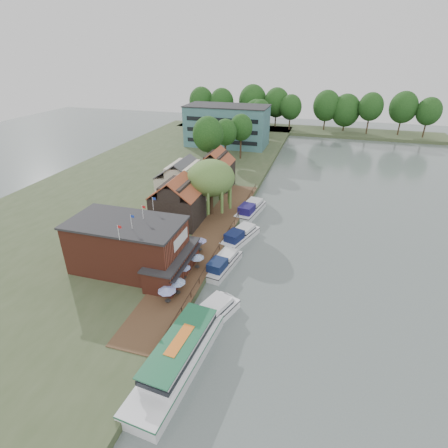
% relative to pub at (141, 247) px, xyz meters
% --- Properties ---
extents(ground, '(260.00, 260.00, 0.00)m').
position_rel_pub_xyz_m(ground, '(14.00, 1.00, -4.65)').
color(ground, '#54615E').
rests_on(ground, ground).
extents(land_bank, '(50.00, 140.00, 1.00)m').
position_rel_pub_xyz_m(land_bank, '(-16.00, 36.00, -4.15)').
color(land_bank, '#384728').
rests_on(land_bank, ground).
extents(quay_deck, '(6.00, 50.00, 0.10)m').
position_rel_pub_xyz_m(quay_deck, '(6.00, 11.00, -3.60)').
color(quay_deck, '#47301E').
rests_on(quay_deck, land_bank).
extents(quay_rail, '(0.20, 49.00, 1.00)m').
position_rel_pub_xyz_m(quay_rail, '(8.70, 11.50, -3.15)').
color(quay_rail, black).
rests_on(quay_rail, land_bank).
extents(pub, '(20.00, 11.00, 7.30)m').
position_rel_pub_xyz_m(pub, '(0.00, 0.00, 0.00)').
color(pub, maroon).
rests_on(pub, land_bank).
extents(hotel_block, '(25.40, 12.40, 12.30)m').
position_rel_pub_xyz_m(hotel_block, '(-8.00, 71.00, 2.50)').
color(hotel_block, '#38666B').
rests_on(hotel_block, land_bank).
extents(cottage_a, '(8.60, 7.60, 8.50)m').
position_rel_pub_xyz_m(cottage_a, '(-1.00, 15.00, 0.60)').
color(cottage_a, black).
rests_on(cottage_a, land_bank).
extents(cottage_b, '(9.60, 8.60, 8.50)m').
position_rel_pub_xyz_m(cottage_b, '(-4.00, 25.00, 0.60)').
color(cottage_b, beige).
rests_on(cottage_b, land_bank).
extents(cottage_c, '(7.60, 7.60, 8.50)m').
position_rel_pub_xyz_m(cottage_c, '(0.00, 34.00, 0.60)').
color(cottage_c, black).
rests_on(cottage_c, land_bank).
extents(willow, '(8.60, 8.60, 10.43)m').
position_rel_pub_xyz_m(willow, '(3.50, 20.00, 1.56)').
color(willow, '#476B2D').
rests_on(willow, land_bank).
extents(umbrella_0, '(2.26, 2.26, 2.38)m').
position_rel_pub_xyz_m(umbrella_0, '(6.40, -5.82, -2.36)').
color(umbrella_0, '#1C299B').
rests_on(umbrella_0, quay_deck).
extents(umbrella_1, '(2.20, 2.20, 2.38)m').
position_rel_pub_xyz_m(umbrella_1, '(6.90, -3.95, -2.36)').
color(umbrella_1, navy).
rests_on(umbrella_1, quay_deck).
extents(umbrella_2, '(1.94, 1.94, 2.38)m').
position_rel_pub_xyz_m(umbrella_2, '(6.43, -0.72, -2.36)').
color(umbrella_2, '#1B3A98').
rests_on(umbrella_2, quay_deck).
extents(umbrella_3, '(2.11, 2.11, 2.38)m').
position_rel_pub_xyz_m(umbrella_3, '(7.26, 2.14, -2.36)').
color(umbrella_3, navy).
rests_on(umbrella_3, quay_deck).
extents(umbrella_4, '(2.20, 2.20, 2.38)m').
position_rel_pub_xyz_m(umbrella_4, '(6.01, 6.65, -2.36)').
color(umbrella_4, navy).
rests_on(umbrella_4, quay_deck).
extents(cruiser_0, '(6.71, 11.09, 2.59)m').
position_rel_pub_xyz_m(cruiser_0, '(11.82, -6.68, -3.36)').
color(cruiser_0, white).
rests_on(cruiser_0, ground).
extents(cruiser_1, '(4.63, 9.93, 2.30)m').
position_rel_pub_xyz_m(cruiser_1, '(10.25, 4.76, -3.50)').
color(cruiser_1, silver).
rests_on(cruiser_1, ground).
extents(cruiser_2, '(6.00, 10.55, 2.44)m').
position_rel_pub_xyz_m(cruiser_2, '(10.66, 13.50, -3.43)').
color(cruiser_2, white).
rests_on(cruiser_2, ground).
extents(cruiser_3, '(5.15, 11.10, 2.62)m').
position_rel_pub_xyz_m(cruiser_3, '(10.04, 24.32, -3.34)').
color(cruiser_3, silver).
rests_on(cruiser_3, ground).
extents(tour_boat, '(5.54, 15.28, 3.27)m').
position_rel_pub_xyz_m(tour_boat, '(10.97, -13.64, -3.02)').
color(tour_boat, silver).
rests_on(tour_boat, ground).
extents(swan, '(0.44, 0.44, 0.44)m').
position_rel_pub_xyz_m(swan, '(11.57, -10.13, -4.43)').
color(swan, white).
rests_on(swan, ground).
extents(bank_tree_0, '(7.24, 7.24, 13.97)m').
position_rel_pub_xyz_m(bank_tree_0, '(-4.36, 41.85, 3.34)').
color(bank_tree_0, '#143811').
rests_on(bank_tree_0, land_bank).
extents(bank_tree_1, '(6.06, 6.06, 11.56)m').
position_rel_pub_xyz_m(bank_tree_1, '(-3.32, 52.94, 2.13)').
color(bank_tree_1, '#143811').
rests_on(bank_tree_1, land_bank).
extents(bank_tree_2, '(6.27, 6.27, 12.19)m').
position_rel_pub_xyz_m(bank_tree_2, '(-0.24, 57.56, 2.45)').
color(bank_tree_2, '#143811').
rests_on(bank_tree_2, land_bank).
extents(bank_tree_3, '(6.11, 6.11, 13.20)m').
position_rel_pub_xyz_m(bank_tree_3, '(0.75, 80.38, 2.95)').
color(bank_tree_3, '#143811').
rests_on(bank_tree_3, land_bank).
extents(bank_tree_4, '(7.21, 7.21, 12.37)m').
position_rel_pub_xyz_m(bank_tree_4, '(-2.18, 85.22, 2.53)').
color(bank_tree_4, '#143811').
rests_on(bank_tree_4, land_bank).
extents(bank_tree_5, '(7.55, 7.55, 11.17)m').
position_rel_pub_xyz_m(bank_tree_5, '(-4.13, 96.38, 1.93)').
color(bank_tree_5, '#143811').
rests_on(bank_tree_5, land_bank).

